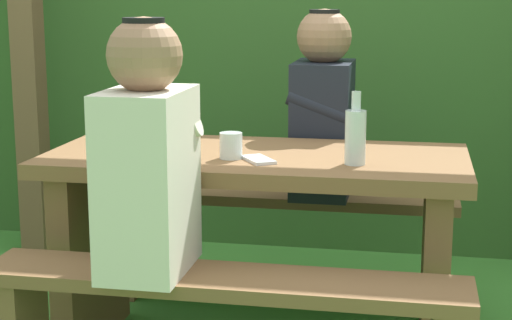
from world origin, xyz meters
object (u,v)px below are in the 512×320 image
object	(u,v)px
cell_phone	(258,160)
person_white_shirt	(148,157)
picnic_table	(256,219)
bench_near	(223,319)
person_black_coat	(323,110)
bench_far	(280,224)
bottle_left	(355,135)
drinking_glass	(231,146)

from	to	relation	value
cell_phone	person_white_shirt	bearing A→B (deg)	-156.42
picnic_table	bench_near	world-z (taller)	picnic_table
person_black_coat	picnic_table	bearing A→B (deg)	-108.52
bench_near	cell_phone	size ratio (longest dim) A/B	10.00
bench_far	person_black_coat	distance (m)	0.50
bench_far	bottle_left	xyz separation A→B (m)	(0.34, -0.62, 0.48)
bench_far	person_black_coat	bearing A→B (deg)	-1.14
person_black_coat	bottle_left	xyz separation A→B (m)	(0.17, -0.61, 0.01)
person_black_coat	cell_phone	bearing A→B (deg)	-102.32
bottle_left	bench_far	bearing A→B (deg)	118.70
picnic_table	drinking_glass	xyz separation A→B (m)	(-0.06, -0.10, 0.27)
bench_far	person_black_coat	size ratio (longest dim) A/B	1.95
person_black_coat	bench_far	bearing A→B (deg)	178.86
person_white_shirt	person_black_coat	distance (m)	1.07
bench_far	person_black_coat	xyz separation A→B (m)	(0.17, -0.00, 0.47)
picnic_table	drinking_glass	world-z (taller)	drinking_glass
drinking_glass	picnic_table	bearing A→B (deg)	56.86
drinking_glass	cell_phone	distance (m)	0.11
bottle_left	bench_near	bearing A→B (deg)	-131.05
drinking_glass	bottle_left	bearing A→B (deg)	-2.39
person_white_shirt	bottle_left	world-z (taller)	person_white_shirt
person_white_shirt	cell_phone	bearing A→B (deg)	56.91
picnic_table	drinking_glass	bearing A→B (deg)	-123.14
picnic_table	bench_far	world-z (taller)	picnic_table
bench_far	person_black_coat	world-z (taller)	person_black_coat
person_white_shirt	picnic_table	bearing A→B (deg)	66.85
drinking_glass	bottle_left	world-z (taller)	bottle_left
bench_far	bottle_left	distance (m)	0.85
bench_far	person_white_shirt	size ratio (longest dim) A/B	1.95
person_black_coat	drinking_glass	world-z (taller)	person_black_coat
bench_near	person_black_coat	world-z (taller)	person_black_coat
drinking_glass	cell_phone	world-z (taller)	drinking_glass
person_black_coat	bottle_left	world-z (taller)	person_black_coat
drinking_glass	bench_far	bearing A→B (deg)	83.92
bench_far	picnic_table	bearing A→B (deg)	-90.00
cell_phone	person_black_coat	bearing A→B (deg)	44.36
bench_near	drinking_glass	size ratio (longest dim) A/B	16.49
picnic_table	bench_far	bearing A→B (deg)	90.00
bench_near	person_black_coat	bearing A→B (deg)	80.52
bench_near	bench_far	distance (m)	1.01
picnic_table	drinking_glass	size ratio (longest dim) A/B	16.49
bench_near	bench_far	bearing A→B (deg)	90.00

